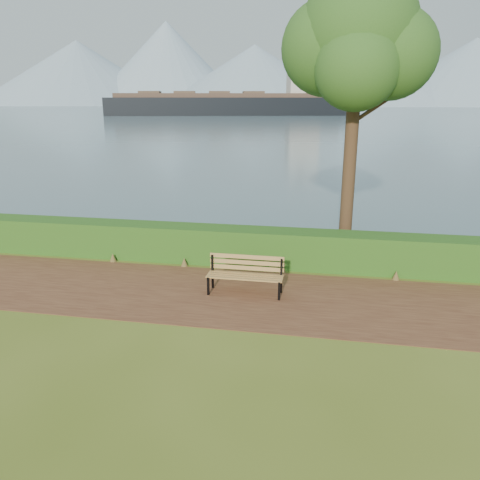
# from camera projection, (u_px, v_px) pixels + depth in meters

# --- Properties ---
(ground) EXTENTS (140.00, 140.00, 0.00)m
(ground) POSITION_uv_depth(u_px,v_px,m) (204.00, 299.00, 10.77)
(ground) COLOR #51631C
(ground) RESTS_ON ground
(path) EXTENTS (40.00, 3.40, 0.01)m
(path) POSITION_uv_depth(u_px,v_px,m) (207.00, 294.00, 11.05)
(path) COLOR #512A1C
(path) RESTS_ON ground
(hedge) EXTENTS (32.00, 0.85, 1.00)m
(hedge) POSITION_uv_depth(u_px,v_px,m) (227.00, 245.00, 13.08)
(hedge) COLOR #214D16
(hedge) RESTS_ON ground
(water) EXTENTS (700.00, 510.00, 0.00)m
(water) POSITION_uv_depth(u_px,v_px,m) (325.00, 108.00, 255.65)
(water) COLOR #476072
(water) RESTS_ON ground
(mountains) EXTENTS (585.00, 190.00, 70.00)m
(mountains) POSITION_uv_depth(u_px,v_px,m) (317.00, 71.00, 386.86)
(mountains) COLOR #8097AA
(mountains) RESTS_ON ground
(bench) EXTENTS (1.78, 0.53, 0.89)m
(bench) POSITION_uv_depth(u_px,v_px,m) (246.00, 272.00, 10.99)
(bench) COLOR black
(bench) RESTS_ON ground
(tree) EXTENTS (4.14, 3.50, 7.99)m
(tree) POSITION_uv_depth(u_px,v_px,m) (357.00, 40.00, 12.42)
(tree) COLOR #321D14
(tree) RESTS_ON ground
(cargo_ship) EXTENTS (71.74, 28.18, 21.60)m
(cargo_ship) POSITION_uv_depth(u_px,v_px,m) (236.00, 104.00, 139.53)
(cargo_ship) COLOR black
(cargo_ship) RESTS_ON ground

